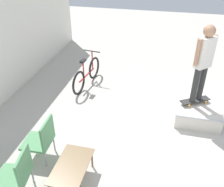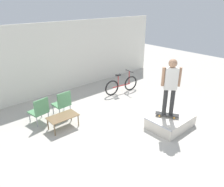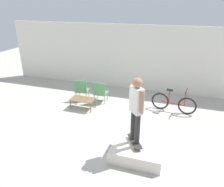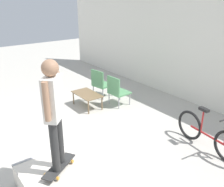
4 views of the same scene
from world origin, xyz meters
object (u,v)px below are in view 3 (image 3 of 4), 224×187
(patio_chair_left, at_px, (82,89))
(skate_ramp_box, at_px, (137,152))
(person_skater, at_px, (136,105))
(bicycle, at_px, (173,103))
(skateboard_on_ramp, at_px, (135,141))
(coffee_table, at_px, (83,100))
(patio_chair_right, at_px, (100,92))

(patio_chair_left, bearing_deg, skate_ramp_box, 126.23)
(person_skater, height_order, bicycle, person_skater)
(skateboard_on_ramp, bearing_deg, person_skater, 31.99)
(skate_ramp_box, relative_size, patio_chair_left, 1.56)
(person_skater, relative_size, patio_chair_left, 1.98)
(coffee_table, bearing_deg, skate_ramp_box, -40.06)
(skateboard_on_ramp, distance_m, bicycle, 3.09)
(skateboard_on_ramp, height_order, bicycle, bicycle)
(patio_chair_right, distance_m, bicycle, 2.95)
(skate_ramp_box, bearing_deg, coffee_table, 139.94)
(person_skater, distance_m, patio_chair_left, 4.26)
(patio_chair_left, distance_m, patio_chair_right, 0.84)
(patio_chair_left, relative_size, bicycle, 0.54)
(skate_ramp_box, xyz_separation_m, bicycle, (0.74, 3.07, 0.18))
(person_skater, relative_size, patio_chair_right, 1.98)
(person_skater, relative_size, bicycle, 1.06)
(patio_chair_left, xyz_separation_m, bicycle, (3.79, 0.08, -0.12))
(skateboard_on_ramp, relative_size, patio_chair_right, 0.81)
(skateboard_on_ramp, height_order, coffee_table, skateboard_on_ramp)
(skate_ramp_box, height_order, bicycle, bicycle)
(patio_chair_right, bearing_deg, skate_ramp_box, 123.62)
(skate_ramp_box, bearing_deg, skateboard_on_ramp, 135.86)
(coffee_table, height_order, patio_chair_left, patio_chair_left)
(skate_ramp_box, relative_size, bicycle, 0.84)
(coffee_table, relative_size, patio_chair_right, 1.04)
(skate_ramp_box, height_order, skateboard_on_ramp, skateboard_on_ramp)
(skateboard_on_ramp, relative_size, coffee_table, 0.77)
(skateboard_on_ramp, xyz_separation_m, patio_chair_left, (-2.96, 2.89, 0.04))
(coffee_table, xyz_separation_m, patio_chair_left, (-0.41, 0.77, 0.11))
(skate_ramp_box, relative_size, patio_chair_right, 1.56)
(skate_ramp_box, bearing_deg, patio_chair_left, 135.61)
(patio_chair_right, bearing_deg, patio_chair_left, -2.95)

